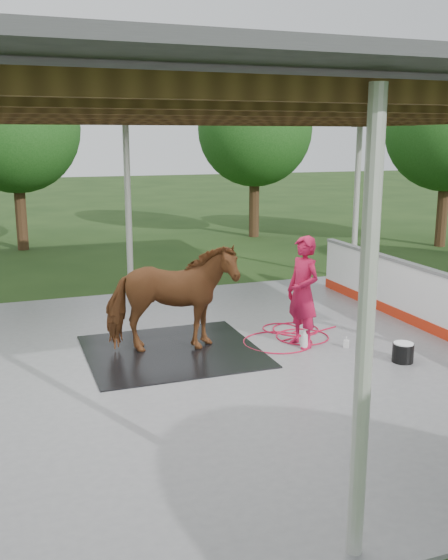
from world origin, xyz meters
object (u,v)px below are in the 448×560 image
object	(u,v)px
handler	(303,292)
wash_bucket	(403,352)
dasher_board	(440,306)

from	to	relation	value
handler	wash_bucket	size ratio (longest dim) A/B	5.59
handler	wash_bucket	distance (m)	1.87
dasher_board	wash_bucket	world-z (taller)	dasher_board
dasher_board	handler	world-z (taller)	handler
dasher_board	handler	bearing A→B (deg)	172.92
dasher_board	wash_bucket	distance (m)	1.74
dasher_board	wash_bucket	size ratio (longest dim) A/B	23.73
handler	wash_bucket	xyz separation A→B (m)	(1.15, -1.25, -0.78)
handler	wash_bucket	bearing A→B (deg)	29.50
handler	dasher_board	bearing A→B (deg)	69.86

